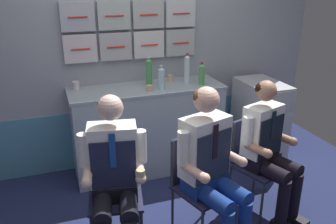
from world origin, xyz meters
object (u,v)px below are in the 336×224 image
Objects in this scene: crew_member_left at (114,173)px; crew_member_right at (211,162)px; folding_chair_left at (115,181)px; water_bottle_clear at (161,78)px; folding_chair_by_counter at (252,154)px; service_trolley at (260,118)px; paper_cup_blue at (170,78)px; folding_chair_right at (197,175)px; crew_member_by_counter at (269,145)px.

crew_member_right is at bearing -9.55° from crew_member_left.
folding_chair_left is 3.44× the size of water_bottle_clear.
service_trolley is at bearing 53.09° from folding_chair_by_counter.
folding_chair_by_counter is at bearing -54.72° from water_bottle_clear.
folding_chair_by_counter is (1.25, 0.04, 0.00)m from folding_chair_left.
paper_cup_blue is (-0.41, 1.05, 0.47)m from folding_chair_by_counter.
service_trolley reaches higher than folding_chair_by_counter.
crew_member_right reaches higher than crew_member_left.
water_bottle_clear is (0.03, 1.00, 0.54)m from folding_chair_right.
service_trolley reaches higher than folding_chair_left.
crew_member_right reaches higher than paper_cup_blue.
folding_chair_by_counter is (0.57, 0.32, -0.19)m from crew_member_right.
service_trolley is 1.60m from crew_member_right.
water_bottle_clear is at bearing 88.07° from folding_chair_right.
paper_cup_blue is (0.87, 1.26, 0.30)m from crew_member_left.
folding_chair_right is 1.33m from paper_cup_blue.
service_trolley is at bearing 27.55° from crew_member_left.
crew_member_right is at bearing -136.46° from service_trolley.
crew_member_left is 1.34m from crew_member_by_counter.
water_bottle_clear is (0.70, 1.03, 0.37)m from crew_member_left.
service_trolley is 3.76× the size of water_bottle_clear.
service_trolley is 0.97m from folding_chair_by_counter.
paper_cup_blue is (0.84, 1.10, 0.47)m from folding_chair_left.
folding_chair_left and folding_chair_by_counter have the same top height.
service_trolley is 2.01m from folding_chair_left.
folding_chair_right is at bearing -164.66° from folding_chair_by_counter.
folding_chair_right is at bearing -91.93° from water_bottle_clear.
crew_member_left reaches higher than folding_chair_left.
service_trolley is 1.09× the size of folding_chair_by_counter.
folding_chair_left is 0.23m from crew_member_left.
folding_chair_right is at bearing -11.30° from folding_chair_left.
water_bottle_clear is at bearing 90.73° from crew_member_right.
folding_chair_right is at bearing 2.65° from crew_member_left.
service_trolley is at bearing 43.54° from crew_member_right.
folding_chair_right is 0.25m from crew_member_right.
water_bottle_clear is 0.30m from paper_cup_blue.
crew_member_by_counter is at bearing -4.87° from folding_chair_left.
water_bottle_clear is (0.67, 0.87, 0.54)m from folding_chair_left.
crew_member_left is at bearing 170.45° from crew_member_right.
crew_member_left is at bearing -178.00° from crew_member_by_counter.
folding_chair_left is at bearing 157.89° from crew_member_right.
paper_cup_blue is at bearing 52.90° from water_bottle_clear.
crew_member_right is at bearing -96.59° from paper_cup_blue.
folding_chair_right is 0.64m from folding_chair_by_counter.
folding_chair_by_counter is (-0.58, -0.77, 0.02)m from service_trolley.
folding_chair_left is at bearing -178.07° from folding_chair_by_counter.
crew_member_right is at bearing -165.03° from crew_member_by_counter.
service_trolley is 0.75× the size of crew_member_by_counter.
crew_member_by_counter is at bearing -119.60° from service_trolley.
crew_member_left is at bearing -177.35° from folding_chair_right.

